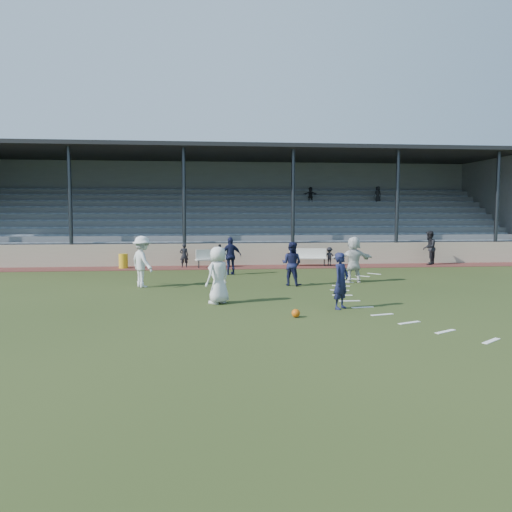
% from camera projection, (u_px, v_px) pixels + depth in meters
% --- Properties ---
extents(ground, '(90.00, 90.00, 0.00)m').
position_uv_depth(ground, '(264.00, 303.00, 16.14)').
color(ground, '#2A3716').
rests_on(ground, ground).
extents(cinder_track, '(34.00, 2.00, 0.02)m').
position_uv_depth(cinder_track, '(241.00, 267.00, 26.54)').
color(cinder_track, '#522420').
rests_on(cinder_track, ground).
extents(retaining_wall, '(34.00, 0.18, 1.20)m').
position_uv_depth(retaining_wall, '(239.00, 254.00, 27.53)').
color(retaining_wall, '#B5A68B').
rests_on(retaining_wall, ground).
extents(bench_left, '(2.03, 1.02, 0.95)m').
position_uv_depth(bench_left, '(214.00, 257.00, 26.35)').
color(bench_left, silver).
rests_on(bench_left, cinder_track).
extents(bench_right, '(2.04, 0.79, 0.95)m').
position_uv_depth(bench_right, '(308.00, 255.00, 27.03)').
color(bench_right, silver).
rests_on(bench_right, cinder_track).
extents(trash_bin, '(0.47, 0.47, 0.75)m').
position_uv_depth(trash_bin, '(123.00, 261.00, 25.93)').
color(trash_bin, gold).
rests_on(trash_bin, cinder_track).
extents(football, '(0.23, 0.23, 0.23)m').
position_uv_depth(football, '(296.00, 313.00, 13.86)').
color(football, '#C1540B').
rests_on(football, ground).
extents(player_white_lead, '(1.05, 1.04, 1.83)m').
position_uv_depth(player_white_lead, '(218.00, 275.00, 15.92)').
color(player_white_lead, silver).
rests_on(player_white_lead, ground).
extents(player_navy_lead, '(0.73, 0.73, 1.71)m').
position_uv_depth(player_navy_lead, '(341.00, 281.00, 15.03)').
color(player_navy_lead, '#16193C').
rests_on(player_navy_lead, ground).
extents(player_navy_mid, '(1.07, 1.01, 1.74)m').
position_uv_depth(player_navy_mid, '(292.00, 264.00, 19.87)').
color(player_navy_mid, '#16193C').
rests_on(player_navy_mid, ground).
extents(player_white_wing, '(1.34, 1.49, 2.00)m').
position_uv_depth(player_white_wing, '(142.00, 262.00, 19.42)').
color(player_white_wing, silver).
rests_on(player_white_wing, ground).
extents(player_navy_wing, '(1.11, 0.67, 1.76)m').
position_uv_depth(player_navy_wing, '(231.00, 256.00, 23.35)').
color(player_navy_wing, '#16193C').
rests_on(player_navy_wing, ground).
extents(player_white_back, '(1.83, 0.75, 1.92)m').
position_uv_depth(player_white_back, '(353.00, 259.00, 20.75)').
color(player_white_back, silver).
rests_on(player_white_back, ground).
extents(official, '(1.11, 1.15, 1.87)m').
position_uv_depth(official, '(429.00, 248.00, 27.72)').
color(official, black).
rests_on(official, cinder_track).
extents(sub_left_near, '(0.49, 0.35, 1.26)m').
position_uv_depth(sub_left_near, '(184.00, 255.00, 26.33)').
color(sub_left_near, black).
rests_on(sub_left_near, cinder_track).
extents(sub_left_far, '(0.74, 0.40, 1.21)m').
position_uv_depth(sub_left_far, '(220.00, 255.00, 26.60)').
color(sub_left_far, black).
rests_on(sub_left_far, cinder_track).
extents(sub_right, '(0.71, 0.48, 1.01)m').
position_uv_depth(sub_right, '(329.00, 256.00, 27.22)').
color(sub_right, black).
rests_on(sub_right, cinder_track).
extents(grandstand, '(34.60, 9.00, 6.61)m').
position_uv_depth(grandstand, '(234.00, 224.00, 32.06)').
color(grandstand, slate).
rests_on(grandstand, ground).
extents(penalty_arc, '(3.89, 14.63, 0.01)m').
position_uv_depth(penalty_arc, '(387.00, 300.00, 16.56)').
color(penalty_arc, white).
rests_on(penalty_arc, ground).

